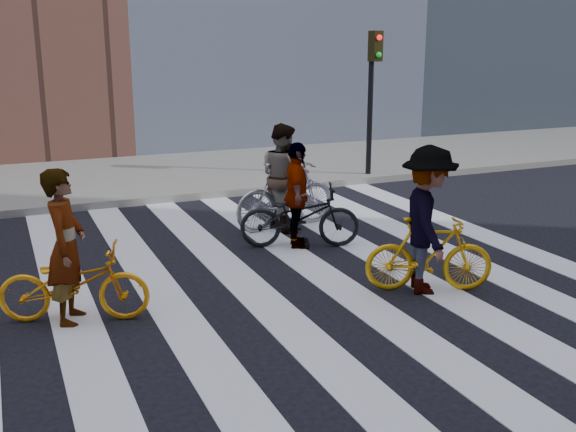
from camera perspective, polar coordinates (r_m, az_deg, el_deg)
ground at (r=9.07m, az=-0.17°, el=-5.49°), size 100.00×100.00×0.00m
sidewalk_far at (r=15.98m, az=-10.94°, el=3.39°), size 100.00×5.00×0.15m
zebra_crosswalk at (r=9.07m, az=-0.17°, el=-5.45°), size 8.25×10.00×0.01m
traffic_signal at (r=15.30m, az=7.19°, el=11.39°), size 0.22×0.42×3.33m
bike_yellow_left at (r=8.06m, az=-17.68°, el=-5.48°), size 1.79×1.12×0.89m
bike_silver_mid at (r=11.44m, az=-0.19°, el=1.81°), size 2.00×0.87×1.16m
bike_yellow_right at (r=8.76m, az=11.85°, el=-3.20°), size 1.67×1.07×0.97m
bike_dark_rear at (r=10.40m, az=1.00°, el=-0.04°), size 1.95×1.26×0.97m
rider_left at (r=7.92m, az=-18.28°, el=-2.49°), size 0.62×0.75×1.78m
rider_mid at (r=11.35m, az=-0.42°, el=3.35°), size 0.82×0.98×1.80m
rider_right at (r=8.60m, az=11.74°, el=-0.36°), size 1.13×1.39×1.88m
rider_rear at (r=10.30m, az=0.75°, el=1.74°), size 0.72×1.04×1.64m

